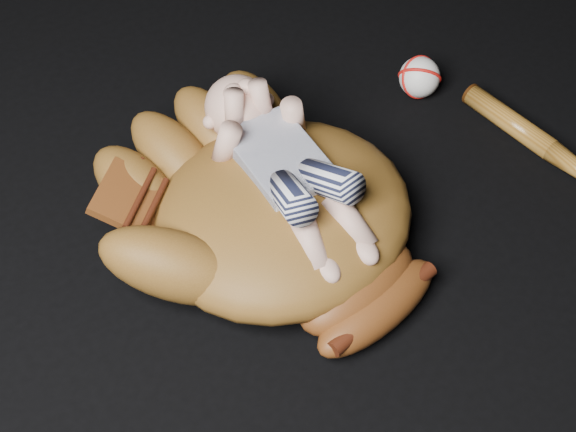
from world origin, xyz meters
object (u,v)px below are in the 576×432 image
at_px(baseball_glove, 282,206).
at_px(baseball_bat, 562,158).
at_px(newborn_baby, 290,169).
at_px(baseball, 420,77).

distance_m(baseball_glove, baseball_bat, 0.47).
bearing_deg(baseball_bat, newborn_baby, 164.88).
xyz_separation_m(baseball_glove, baseball, (0.37, 0.15, -0.05)).
distance_m(newborn_baby, baseball, 0.39).
height_order(newborn_baby, baseball_bat, newborn_baby).
bearing_deg(baseball, baseball_bat, -72.52).
height_order(baseball_glove, newborn_baby, newborn_baby).
xyz_separation_m(newborn_baby, baseball_bat, (0.43, -0.12, -0.12)).
xyz_separation_m(baseball_bat, baseball, (-0.08, 0.26, 0.02)).
height_order(baseball_glove, baseball, baseball_glove).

